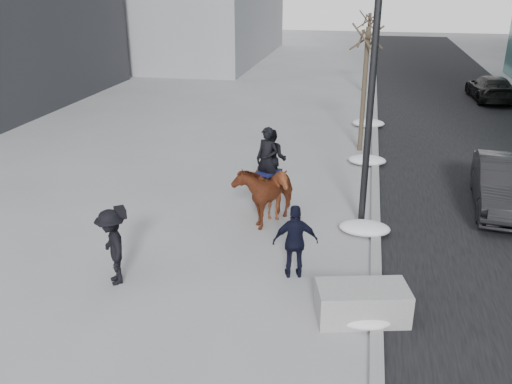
% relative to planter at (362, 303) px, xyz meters
% --- Properties ---
extents(ground, '(120.00, 120.00, 0.00)m').
position_rel_planter_xyz_m(ground, '(-2.70, 1.44, -0.36)').
color(ground, gray).
rests_on(ground, ground).
extents(road, '(8.00, 90.00, 0.01)m').
position_rel_planter_xyz_m(road, '(4.30, 11.44, -0.36)').
color(road, black).
rests_on(road, ground).
extents(curb, '(0.25, 90.00, 0.12)m').
position_rel_planter_xyz_m(curb, '(0.30, 11.44, -0.30)').
color(curb, gray).
rests_on(curb, ground).
extents(planter, '(1.96, 1.30, 0.72)m').
position_rel_planter_xyz_m(planter, '(0.00, 0.00, 0.00)').
color(planter, '#949497').
rests_on(planter, ground).
extents(car_near, '(2.04, 4.68, 1.49)m').
position_rel_planter_xyz_m(car_near, '(3.96, 6.48, 0.39)').
color(car_near, black).
rests_on(car_near, ground).
extents(car_far, '(2.15, 4.80, 1.37)m').
position_rel_planter_xyz_m(car_far, '(6.50, 22.27, 0.32)').
color(car_far, black).
rests_on(car_far, ground).
extents(tree_near, '(1.20, 1.20, 5.22)m').
position_rel_planter_xyz_m(tree_near, '(-0.30, 11.51, 2.25)').
color(tree_near, '#342A1F').
rests_on(tree_near, ground).
extents(tree_far, '(1.20, 1.20, 4.99)m').
position_rel_planter_xyz_m(tree_far, '(-0.30, 22.93, 2.13)').
color(tree_far, '#382A21').
rests_on(tree_far, ground).
extents(mounted_left, '(1.66, 2.24, 2.64)m').
position_rel_planter_xyz_m(mounted_left, '(-2.76, 4.33, 0.62)').
color(mounted_left, '#491D0E').
rests_on(mounted_left, ground).
extents(mounted_right, '(1.46, 1.62, 2.53)m').
position_rel_planter_xyz_m(mounted_right, '(-2.65, 4.56, 0.66)').
color(mounted_right, '#48220E').
rests_on(mounted_right, ground).
extents(feeder, '(1.10, 0.97, 1.75)m').
position_rel_planter_xyz_m(feeder, '(-1.54, 1.39, 0.52)').
color(feeder, black).
rests_on(feeder, ground).
extents(camera_crew, '(1.19, 1.30, 1.75)m').
position_rel_planter_xyz_m(camera_crew, '(-5.46, 0.33, 0.53)').
color(camera_crew, black).
rests_on(camera_crew, ground).
extents(lamppost, '(0.25, 0.80, 9.09)m').
position_rel_planter_xyz_m(lamppost, '(-0.10, 4.55, 4.63)').
color(lamppost, black).
rests_on(lamppost, ground).
extents(snow_piles, '(1.44, 16.16, 0.37)m').
position_rel_planter_xyz_m(snow_piles, '(0.00, 8.05, -0.19)').
color(snow_piles, silver).
rests_on(snow_piles, ground).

